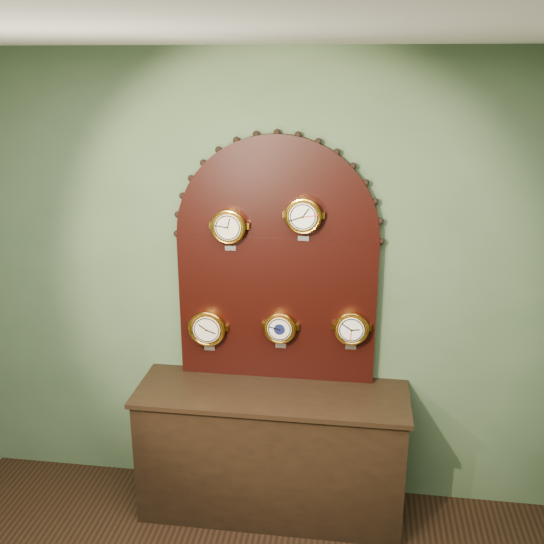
# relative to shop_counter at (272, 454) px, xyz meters

# --- Properties ---
(wall_back) EXTENTS (4.00, 0.00, 4.00)m
(wall_back) POSITION_rel_shop_counter_xyz_m (0.00, 0.27, 1.00)
(wall_back) COLOR #435A3D
(wall_back) RESTS_ON ground
(ceiling) EXTENTS (5.00, 5.00, 0.00)m
(ceiling) POSITION_rel_shop_counter_xyz_m (0.00, -2.23, 2.40)
(ceiling) COLOR white
(ceiling) RESTS_ON wall_back
(shop_counter) EXTENTS (1.60, 0.50, 0.80)m
(shop_counter) POSITION_rel_shop_counter_xyz_m (0.00, 0.00, 0.00)
(shop_counter) COLOR black
(shop_counter) RESTS_ON ground_plane
(display_board) EXTENTS (1.26, 0.06, 1.53)m
(display_board) POSITION_rel_shop_counter_xyz_m (0.00, 0.22, 1.23)
(display_board) COLOR black
(display_board) RESTS_ON shop_counter
(roman_clock) EXTENTS (0.21, 0.08, 0.26)m
(roman_clock) POSITION_rel_shop_counter_xyz_m (-0.27, 0.15, 1.40)
(roman_clock) COLOR gold
(roman_clock) RESTS_ON display_board
(arabic_clock) EXTENTS (0.21, 0.08, 0.26)m
(arabic_clock) POSITION_rel_shop_counter_xyz_m (0.16, 0.15, 1.48)
(arabic_clock) COLOR gold
(arabic_clock) RESTS_ON display_board
(hygrometer) EXTENTS (0.23, 0.08, 0.28)m
(hygrometer) POSITION_rel_shop_counter_xyz_m (-0.42, 0.15, 0.76)
(hygrometer) COLOR gold
(hygrometer) RESTS_ON display_board
(barometer) EXTENTS (0.20, 0.08, 0.25)m
(barometer) POSITION_rel_shop_counter_xyz_m (0.03, 0.15, 0.79)
(barometer) COLOR gold
(barometer) RESTS_ON display_board
(tide_clock) EXTENTS (0.21, 0.08, 0.26)m
(tide_clock) POSITION_rel_shop_counter_xyz_m (0.46, 0.15, 0.81)
(tide_clock) COLOR gold
(tide_clock) RESTS_ON display_board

